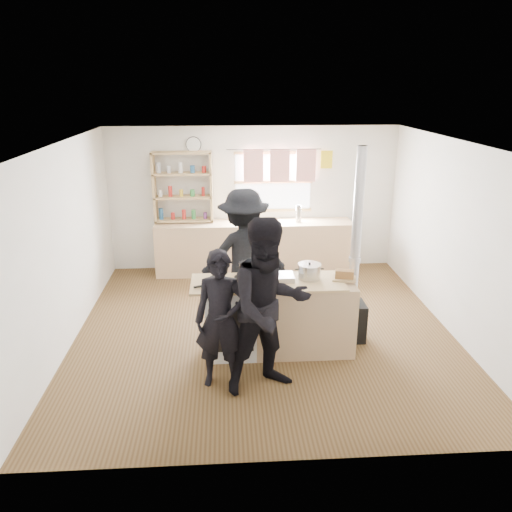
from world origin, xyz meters
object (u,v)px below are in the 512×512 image
(cooking_island, at_px, (279,316))
(roast_tray, at_px, (280,277))
(thermos, at_px, (298,214))
(flue_heater, at_px, (352,293))
(skillet_greens, at_px, (219,283))
(person_near_right, at_px, (269,307))
(stockpot_stove, at_px, (249,269))
(person_far, at_px, (244,256))
(person_near_left, at_px, (221,320))
(stockpot_counter, at_px, (309,271))
(bread_board, at_px, (344,275))

(cooking_island, distance_m, roast_tray, 0.50)
(thermos, xyz_separation_m, flue_heater, (0.34, -2.54, -0.39))
(skillet_greens, height_order, person_near_right, person_near_right)
(stockpot_stove, bearing_deg, skillet_greens, -143.28)
(thermos, relative_size, skillet_greens, 0.82)
(roast_tray, distance_m, stockpot_stove, 0.40)
(cooking_island, height_order, person_far, person_far)
(roast_tray, relative_size, person_near_left, 0.21)
(stockpot_counter, xyz_separation_m, person_near_left, (-1.07, -0.75, -0.25))
(bread_board, height_order, person_near_right, person_near_right)
(person_near_left, relative_size, person_far, 0.83)
(roast_tray, height_order, person_near_left, person_near_left)
(stockpot_stove, relative_size, person_near_left, 0.16)
(stockpot_stove, bearing_deg, person_near_left, -111.43)
(stockpot_stove, bearing_deg, roast_tray, -22.25)
(thermos, distance_m, skillet_greens, 3.15)
(person_near_right, xyz_separation_m, person_far, (-0.20, 1.71, -0.03))
(skillet_greens, xyz_separation_m, person_near_right, (0.53, -0.72, 0.01))
(bread_board, bearing_deg, stockpot_stove, 170.49)
(cooking_island, xyz_separation_m, person_far, (-0.39, 0.92, 0.47))
(cooking_island, bearing_deg, person_near_left, -135.85)
(thermos, bearing_deg, stockpot_stove, -110.93)
(cooking_island, relative_size, flue_heater, 0.79)
(bread_board, distance_m, person_near_left, 1.66)
(person_far, bearing_deg, stockpot_counter, 124.07)
(thermos, bearing_deg, person_near_left, -111.06)
(roast_tray, distance_m, person_near_left, 1.05)
(cooking_island, height_order, bread_board, bread_board)
(cooking_island, height_order, stockpot_counter, stockpot_counter)
(flue_heater, bearing_deg, person_near_right, -138.66)
(bread_board, xyz_separation_m, person_near_left, (-1.49, -0.70, -0.20))
(cooking_island, xyz_separation_m, stockpot_counter, (0.37, 0.07, 0.56))
(person_near_right, relative_size, person_far, 1.03)
(person_far, bearing_deg, bread_board, 134.77)
(person_near_left, bearing_deg, skillet_greens, 98.18)
(cooking_island, distance_m, person_near_right, 0.95)
(roast_tray, xyz_separation_m, flue_heater, (0.95, 0.18, -0.32))
(roast_tray, height_order, stockpot_counter, stockpot_counter)
(person_near_right, bearing_deg, skillet_greens, 107.35)
(thermos, relative_size, stockpot_stove, 1.13)
(roast_tray, height_order, flue_heater, flue_heater)
(person_near_left, height_order, person_far, person_far)
(skillet_greens, distance_m, flue_heater, 1.74)
(person_far, bearing_deg, person_near_right, 89.05)
(cooking_island, bearing_deg, thermos, 77.31)
(skillet_greens, xyz_separation_m, stockpot_counter, (1.09, 0.14, 0.07))
(skillet_greens, distance_m, roast_tray, 0.75)
(thermos, distance_m, stockpot_counter, 2.72)
(skillet_greens, xyz_separation_m, bread_board, (1.51, 0.08, 0.02))
(thermos, xyz_separation_m, bread_board, (0.16, -2.76, -0.06))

